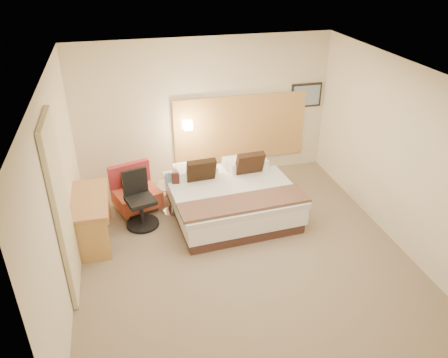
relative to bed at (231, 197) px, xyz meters
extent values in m
cube|color=#7E6C55|center=(-0.12, -1.03, -0.33)|extent=(4.80, 5.00, 0.02)
cube|color=white|center=(-0.12, -1.03, 2.39)|extent=(4.80, 5.00, 0.02)
cube|color=beige|center=(-0.12, 1.48, 1.03)|extent=(4.80, 0.02, 2.70)
cube|color=beige|center=(-0.12, -3.54, 1.03)|extent=(4.80, 0.02, 2.70)
cube|color=beige|center=(-2.53, -1.03, 1.03)|extent=(0.02, 5.00, 2.70)
cube|color=beige|center=(2.29, -1.03, 1.03)|extent=(0.02, 5.00, 2.70)
cube|color=tan|center=(0.58, 1.44, 0.63)|extent=(2.60, 0.04, 1.30)
cube|color=black|center=(1.90, 1.45, 1.18)|extent=(0.62, 0.03, 0.47)
cube|color=#758CA1|center=(1.90, 1.43, 1.18)|extent=(0.54, 0.01, 0.39)
cylinder|color=silver|center=(-0.47, 1.39, 0.83)|extent=(0.02, 0.12, 0.02)
cube|color=#FBEAC4|center=(-0.47, 1.33, 0.83)|extent=(0.15, 0.15, 0.15)
cube|color=beige|center=(-2.48, -1.28, 0.90)|extent=(0.06, 0.90, 2.42)
cylinder|color=#7FA4C4|center=(-1.02, 0.32, 0.33)|extent=(0.07, 0.07, 0.20)
cylinder|color=#86BCCF|center=(-0.96, 0.32, 0.33)|extent=(0.07, 0.07, 0.20)
cube|color=#3C1B18|center=(-0.89, 0.24, 0.34)|extent=(0.13, 0.07, 0.22)
cube|color=#412620|center=(0.00, 0.00, -0.23)|extent=(2.00, 2.00, 0.17)
cube|color=white|center=(0.00, 0.00, 0.00)|extent=(2.06, 2.06, 0.29)
cube|color=silver|center=(0.02, -0.28, 0.20)|extent=(2.09, 1.52, 0.10)
cube|color=white|center=(-0.51, 0.68, 0.24)|extent=(0.70, 0.41, 0.17)
cube|color=silver|center=(0.42, 0.74, 0.24)|extent=(0.70, 0.41, 0.17)
cube|color=white|center=(-0.49, 0.43, 0.33)|extent=(0.70, 0.41, 0.17)
cube|color=white|center=(0.43, 0.49, 0.33)|extent=(0.70, 0.41, 0.17)
cube|color=black|center=(-0.45, 0.24, 0.41)|extent=(0.50, 0.29, 0.50)
cube|color=black|center=(0.42, 0.30, 0.41)|extent=(0.50, 0.29, 0.50)
cube|color=#B24324|center=(0.04, -0.66, 0.27)|extent=(2.07, 0.67, 0.05)
cube|color=#9C7449|center=(-1.74, 0.19, -0.27)|extent=(0.09, 0.09, 0.09)
cube|color=#AC7451|center=(-1.19, 0.37, -0.27)|extent=(0.09, 0.09, 0.09)
cube|color=#A4674D|center=(-1.90, 0.67, -0.27)|extent=(0.09, 0.09, 0.09)
cube|color=tan|center=(-1.35, 0.85, -0.27)|extent=(0.09, 0.09, 0.09)
cube|color=#B0482F|center=(-1.54, 0.52, -0.09)|extent=(0.89, 0.83, 0.27)
cube|color=maroon|center=(-1.63, 0.77, 0.25)|extent=(0.72, 0.33, 0.41)
cube|color=black|center=(-1.59, 0.68, 0.18)|extent=(0.38, 0.27, 0.36)
cylinder|color=white|center=(-0.97, 0.26, -0.31)|extent=(0.38, 0.38, 0.02)
cylinder|color=silver|center=(-0.97, 0.26, -0.04)|extent=(0.04, 0.04, 0.51)
cylinder|color=white|center=(-0.97, 0.26, 0.22)|extent=(0.56, 0.56, 0.01)
cube|color=#B57A47|center=(-2.26, -0.23, 0.42)|extent=(0.56, 1.21, 0.04)
cube|color=#B98D48|center=(-2.27, -0.79, 0.04)|extent=(0.50, 0.04, 0.72)
cube|color=#BB8249|center=(-2.26, 0.34, 0.04)|extent=(0.50, 0.04, 0.72)
cube|color=#D28552|center=(-2.21, -0.23, 0.34)|extent=(0.46, 1.13, 0.10)
cylinder|color=black|center=(-1.50, -0.03, -0.29)|extent=(0.65, 0.65, 0.04)
cylinder|color=black|center=(-1.50, -0.03, -0.06)|extent=(0.08, 0.08, 0.41)
cube|color=black|center=(-1.50, -0.03, 0.16)|extent=(0.53, 0.53, 0.07)
cube|color=black|center=(-1.55, 0.16, 0.42)|extent=(0.41, 0.15, 0.43)
camera|label=1|loc=(-1.65, -6.14, 3.81)|focal=35.00mm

